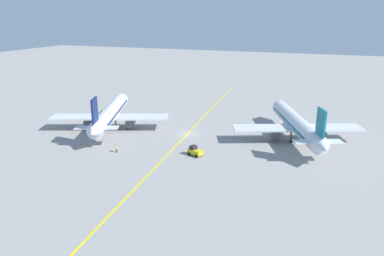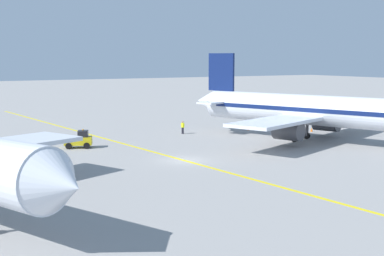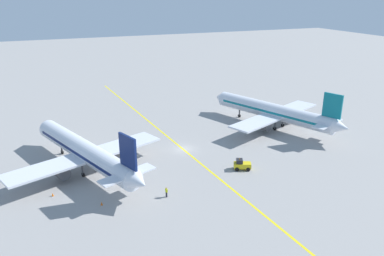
{
  "view_description": "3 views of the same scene",
  "coord_description": "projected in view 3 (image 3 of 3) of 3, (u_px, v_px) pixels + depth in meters",
  "views": [
    {
      "loc": [
        30.67,
        -77.36,
        26.95
      ],
      "look_at": [
        1.76,
        -1.53,
        2.09
      ],
      "focal_mm": 35.0,
      "sensor_mm": 36.0,
      "label": 1
    },
    {
      "loc": [
        25.14,
        44.82,
        9.93
      ],
      "look_at": [
        -2.53,
        -2.86,
        2.72
      ],
      "focal_mm": 50.0,
      "sensor_mm": 36.0,
      "label": 2
    },
    {
      "loc": [
        -24.36,
        -64.74,
        30.03
      ],
      "look_at": [
        1.27,
        -1.72,
        4.96
      ],
      "focal_mm": 35.0,
      "sensor_mm": 36.0,
      "label": 3
    }
  ],
  "objects": [
    {
      "name": "ground_crew_worker",
      "position": [
        166.0,
        192.0,
        57.57
      ],
      "size": [
        0.33,
        0.55,
        1.68
      ],
      "color": "#23232D",
      "rests_on": "ground"
    },
    {
      "name": "airplane_at_gate",
      "position": [
        85.0,
        152.0,
        64.94
      ],
      "size": [
        28.02,
        34.24,
        10.6
      ],
      "color": "silver",
      "rests_on": "ground"
    },
    {
      "name": "traffic_cone_mid_apron",
      "position": [
        102.0,
        203.0,
        55.58
      ],
      "size": [
        0.32,
        0.32,
        0.55
      ],
      "primitive_type": "cone",
      "color": "orange",
      "rests_on": "ground"
    },
    {
      "name": "apron_yellow_centreline",
      "position": [
        183.0,
        149.0,
        75.27
      ],
      "size": [
        10.97,
        119.57,
        0.01
      ],
      "primitive_type": "cube",
      "rotation": [
        0.0,
        0.0,
        0.09
      ],
      "color": "yellow",
      "rests_on": "ground"
    },
    {
      "name": "ground_plane",
      "position": [
        183.0,
        149.0,
        75.27
      ],
      "size": [
        400.0,
        400.0,
        0.0
      ],
      "primitive_type": "plane",
      "color": "gray"
    },
    {
      "name": "baggage_tug_white",
      "position": [
        242.0,
        165.0,
        66.5
      ],
      "size": [
        3.35,
        2.67,
        2.11
      ],
      "color": "gold",
      "rests_on": "ground"
    },
    {
      "name": "airplane_adjacent_stand",
      "position": [
        274.0,
        112.0,
        86.28
      ],
      "size": [
        27.87,
        33.96,
        10.6
      ],
      "color": "silver",
      "rests_on": "ground"
    },
    {
      "name": "traffic_cone_near_nose",
      "position": [
        53.0,
        195.0,
        58.01
      ],
      "size": [
        0.32,
        0.32,
        0.55
      ],
      "primitive_type": "cone",
      "color": "orange",
      "rests_on": "ground"
    }
  ]
}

